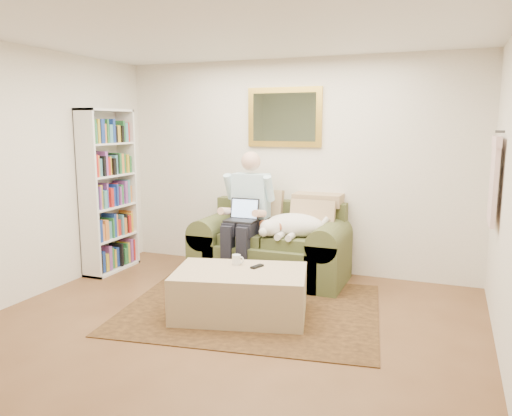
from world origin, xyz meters
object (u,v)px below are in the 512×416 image
Objects in this scene: sleeping_dog at (295,225)px; coffee_mug at (236,260)px; sofa at (271,253)px; bookshelf at (109,191)px; ottoman at (240,293)px; seated_man at (245,217)px; laptop at (243,215)px.

sleeping_dog is 1.04m from coffee_mug.
bookshelf is (-1.99, -0.42, 0.69)m from sofa.
sofa reaches higher than sleeping_dog.
ottoman is (-0.19, -1.15, -0.46)m from sleeping_dog.
sleeping_dog is at bearing 7.13° from seated_man.
laptop is 1.22m from ottoman.
sleeping_dog reaches higher than coffee_mug.
coffee_mug is (-0.12, 0.17, 0.27)m from ottoman.
coffee_mug reaches higher than ottoman.
seated_man is 0.08m from laptop.
seated_man reaches higher than sleeping_dog.
bookshelf is at bearing -173.93° from laptop.
sofa is 0.54m from seated_man.
bookshelf reaches higher than sleeping_dog.
sofa is at bearing 31.45° from seated_man.
sofa is at bearing 41.02° from laptop.
sleeping_dog is 1.25m from ottoman.
coffee_mug is (0.28, -0.84, -0.29)m from laptop.
ottoman is (0.40, -1.08, -0.53)m from seated_man.
laptop reaches higher than coffee_mug.
laptop reaches higher than ottoman.
ottoman is (0.13, -1.24, -0.08)m from sofa.
sofa is 2.43× the size of sleeping_dog.
ottoman is 0.62× the size of bookshelf.
coffee_mug is 2.17m from bookshelf.
seated_man is 4.33× the size of laptop.
laptop is 0.17× the size of bookshelf.
sleeping_dog reaches higher than ottoman.
seated_man is 1.75m from bookshelf.
coffee_mug is at bearing -71.17° from laptop.
seated_man is 15.01× the size of coffee_mug.
coffee_mug is 0.05× the size of bookshelf.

